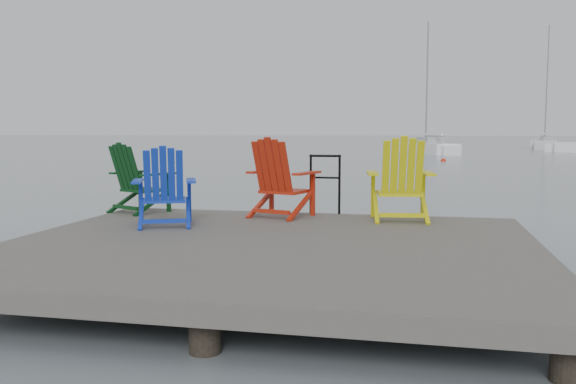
% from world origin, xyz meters
% --- Properties ---
extents(ground, '(400.00, 400.00, 0.00)m').
position_xyz_m(ground, '(0.00, 0.00, 0.00)').
color(ground, slate).
rests_on(ground, ground).
extents(dock, '(6.00, 5.00, 1.40)m').
position_xyz_m(dock, '(0.00, 0.00, 0.35)').
color(dock, '#33302D').
rests_on(dock, ground).
extents(handrail, '(0.48, 0.04, 0.90)m').
position_xyz_m(handrail, '(0.25, 2.45, 1.04)').
color(handrail, black).
rests_on(handrail, dock).
extents(chair_green, '(1.02, 0.98, 1.05)m').
position_xyz_m(chair_green, '(-2.60, 1.97, 1.03)').
color(chair_green, black).
rests_on(chair_green, dock).
extents(chair_blue, '(1.00, 0.95, 1.03)m').
position_xyz_m(chair_blue, '(-1.63, 0.79, 1.02)').
color(chair_blue, '#112FB0').
rests_on(chair_blue, dock).
extents(chair_red, '(1.06, 1.01, 1.13)m').
position_xyz_m(chair_red, '(-0.34, 1.96, 1.07)').
color(chair_red, '#AB1F0C').
rests_on(chair_red, dock).
extents(chair_yellow, '(1.00, 0.94, 1.15)m').
position_xyz_m(chair_yellow, '(1.39, 1.95, 1.08)').
color(chair_yellow, '#CCC90B').
rests_on(chair_yellow, dock).
extents(sailboat_near, '(4.65, 7.44, 10.21)m').
position_xyz_m(sailboat_near, '(2.26, 41.02, 0.36)').
color(sailboat_near, white).
rests_on(sailboat_near, ground).
extents(sailboat_mid, '(3.98, 9.14, 12.17)m').
position_xyz_m(sailboat_mid, '(13.55, 56.76, 0.35)').
color(sailboat_mid, silver).
rests_on(sailboat_mid, ground).
extents(buoy_a, '(0.35, 0.35, 0.35)m').
position_xyz_m(buoy_a, '(-2.81, 10.83, 0.00)').
color(buoy_a, red).
rests_on(buoy_a, ground).
extents(buoy_b, '(0.34, 0.34, 0.34)m').
position_xyz_m(buoy_b, '(-4.50, 20.65, 0.00)').
color(buoy_b, '#F8360E').
rests_on(buoy_b, ground).
extents(buoy_d, '(0.32, 0.32, 0.32)m').
position_xyz_m(buoy_d, '(3.01, 29.45, 0.00)').
color(buoy_d, red).
rests_on(buoy_d, ground).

